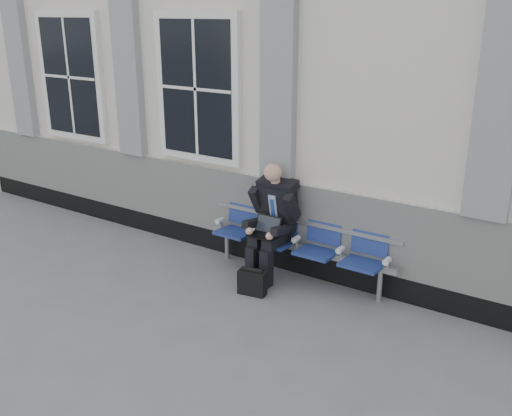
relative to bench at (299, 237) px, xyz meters
The scene contains 5 objects.
ground 2.46m from the bench, 146.46° to the right, with size 70.00×70.00×0.00m, color slate.
station_building 3.39m from the bench, 133.14° to the left, with size 14.40×4.40×4.49m.
bench is the anchor object (origin of this frame).
businessman 0.41m from the bench, 155.19° to the right, with size 0.61×0.82×1.49m.
briefcase 0.84m from the bench, 108.41° to the right, with size 0.35×0.20×0.34m.
Camera 1 is at (5.18, -4.47, 3.24)m, focal length 40.00 mm.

